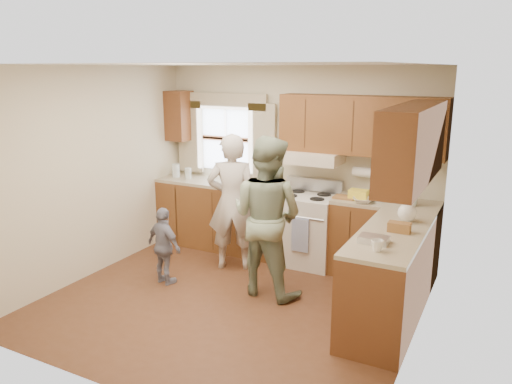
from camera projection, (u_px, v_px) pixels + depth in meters
The scene contains 6 objects.
room at pixel (230, 190), 5.12m from camera, with size 3.80×3.80×3.80m.
kitchen_fixtures at pixel (321, 210), 5.87m from camera, with size 3.80×2.25×2.15m.
stove at pixel (307, 228), 6.41m from camera, with size 0.76×0.67×1.07m.
woman_left at pixel (232, 202), 6.16m from camera, with size 0.62×0.41×1.71m, color beige.
woman_right at pixel (267, 217), 5.45m from camera, with size 0.86×0.67×1.78m, color #1E371F.
child at pixel (164, 246), 5.78m from camera, with size 0.54×0.22×0.92m, color gray.
Camera 1 is at (2.52, -4.29, 2.47)m, focal length 35.00 mm.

